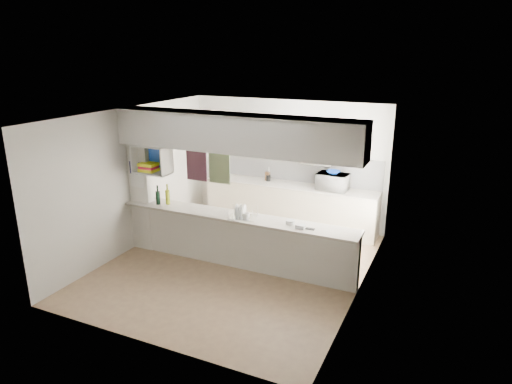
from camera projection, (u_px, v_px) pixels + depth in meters
The scene contains 16 objects.
floor at pixel (236, 266), 7.84m from camera, with size 4.80×4.80×0.00m, color #8E6B52.
ceiling at pixel (234, 114), 7.07m from camera, with size 4.80×4.80×0.00m, color white.
wall_back at pixel (287, 162), 9.54m from camera, with size 4.20×4.20×0.00m, color silver.
wall_left at pixel (132, 179), 8.29m from camera, with size 4.80×4.80×0.00m, color silver.
wall_right at pixel (363, 212), 6.62m from camera, with size 4.80×4.80×0.00m, color silver.
servery_partition at pixel (225, 171), 7.42m from camera, with size 4.20×0.50×2.60m.
cubby_shelf at pixel (152, 161), 7.91m from camera, with size 0.65×0.35×0.50m.
kitchen_run at pixel (289, 188), 9.39m from camera, with size 3.60×0.63×2.24m.
microwave at pixel (333, 182), 8.91m from camera, with size 0.60×0.41×0.33m, color white.
bowl at pixel (333, 172), 8.83m from camera, with size 0.26×0.26×0.06m, color #0E329A.
dish_rack at pixel (243, 212), 7.44m from camera, with size 0.49×0.40×0.23m.
cup at pixel (246, 216), 7.39m from camera, with size 0.11×0.11×0.09m, color white.
wine_bottles at pixel (163, 197), 8.09m from camera, with size 0.23×0.16×0.37m.
plastic_tubs at pixel (295, 224), 7.11m from camera, with size 0.49×0.22×0.07m.
utensil_jar at pixel (268, 178), 9.54m from camera, with size 0.09×0.09×0.13m, color black.
knife_block at pixel (268, 176), 9.57m from camera, with size 0.09×0.07×0.19m, color brown.
Camera 1 is at (3.28, -6.32, 3.54)m, focal length 32.00 mm.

